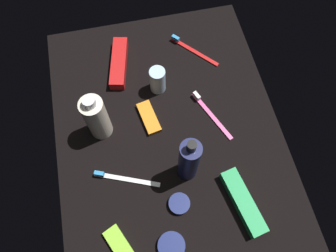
{
  "coord_description": "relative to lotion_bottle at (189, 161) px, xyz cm",
  "views": [
    {
      "loc": [
        -35.36,
        7.68,
        84.38
      ],
      "look_at": [
        0.0,
        0.0,
        3.0
      ],
      "focal_mm": 34.06,
      "sensor_mm": 36.0,
      "label": 1
    }
  ],
  "objects": [
    {
      "name": "toothbrush_red",
      "position": [
        38.84,
        -10.95,
        -8.48
      ],
      "size": [
        14.21,
        12.9,
        2.1
      ],
      "color": "red",
      "rests_on": "ground_plane"
    },
    {
      "name": "ground_plane",
      "position": [
        12.87,
        2.48,
        -9.69
      ],
      "size": [
        84.0,
        64.0,
        1.2
      ],
      "primitive_type": "cube",
      "color": "black"
    },
    {
      "name": "cream_tin_left",
      "position": [
        -17.93,
        8.3,
        -8.28
      ],
      "size": [
        6.83,
        6.83,
        1.63
      ],
      "primitive_type": "cylinder",
      "color": "navy",
      "rests_on": "ground_plane"
    },
    {
      "name": "toothpaste_box_green",
      "position": [
        -11.6,
        -11.97,
        -7.49
      ],
      "size": [
        18.12,
        7.77,
        3.2
      ],
      "primitive_type": "cube",
      "rotation": [
        0.0,
        0.0,
        0.2
      ],
      "color": "green",
      "rests_on": "ground_plane"
    },
    {
      "name": "snack_bar_lime",
      "position": [
        -15.44,
        20.57,
        -8.34
      ],
      "size": [
        11.13,
        7.9,
        1.5
      ],
      "primitive_type": "cube",
      "rotation": [
        0.0,
        0.0,
        0.42
      ],
      "color": "#8CD133",
      "rests_on": "ground_plane"
    },
    {
      "name": "deodorant_stick",
      "position": [
        27.3,
        2.8,
        -4.68
      ],
      "size": [
        4.64,
        4.64,
        8.82
      ],
      "primitive_type": "cylinder",
      "color": "silver",
      "rests_on": "ground_plane"
    },
    {
      "name": "bodywash_bottle",
      "position": [
        17.09,
        21.02,
        -0.96
      ],
      "size": [
        6.21,
        6.21,
        17.83
      ],
      "color": "silver",
      "rests_on": "ground_plane"
    },
    {
      "name": "toothbrush_white",
      "position": [
        1.43,
        17.36,
        -8.48
      ],
      "size": [
        7.87,
        17.13,
        2.1
      ],
      "color": "white",
      "rests_on": "ground_plane"
    },
    {
      "name": "lotion_bottle",
      "position": [
        0.0,
        0.0,
        0.0
      ],
      "size": [
        5.26,
        5.26,
        20.43
      ],
      "color": "#191E4B",
      "rests_on": "ground_plane"
    },
    {
      "name": "cream_tin_right",
      "position": [
        -8.36,
        4.1,
        -8.32
      ],
      "size": [
        5.6,
        5.6,
        1.55
      ],
      "primitive_type": "cylinder",
      "color": "navy",
      "rests_on": "ground_plane"
    },
    {
      "name": "snack_bar_orange",
      "position": [
        17.64,
        7.15,
        -8.34
      ],
      "size": [
        10.95,
        5.8,
        1.5
      ],
      "primitive_type": "cube",
      "rotation": [
        0.0,
        0.0,
        0.18
      ],
      "color": "orange",
      "rests_on": "ground_plane"
    },
    {
      "name": "toothpaste_box_red",
      "position": [
        37.75,
        12.75,
        -7.49
      ],
      "size": [
        18.14,
        8.2,
        3.2
      ],
      "primitive_type": "cube",
      "rotation": [
        0.0,
        0.0,
        -0.22
      ],
      "color": "red",
      "rests_on": "ground_plane"
    },
    {
      "name": "toothbrush_pink",
      "position": [
        15.53,
        -10.63,
        -8.48
      ],
      "size": [
        17.04,
        8.14,
        2.1
      ],
      "color": "#E55999",
      "rests_on": "ground_plane"
    }
  ]
}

